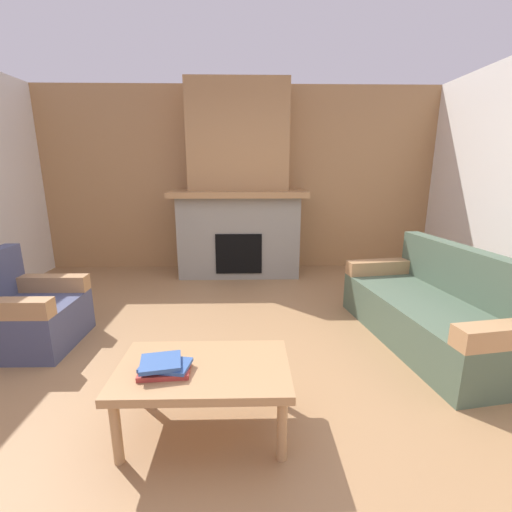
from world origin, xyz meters
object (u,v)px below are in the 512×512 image
Objects in this scene: fireplace at (239,195)px; couch at (435,311)px; coffee_table at (204,374)px; armchair at (25,314)px.

couch is (1.82, -2.21, -0.88)m from fireplace.
couch is at bearing 29.01° from coffee_table.
couch is 2.24m from coffee_table.
fireplace is at bearing 87.68° from coffee_table.
armchair is 2.03m from coffee_table.
fireplace reaches higher than couch.
fireplace is 3.00m from armchair.
couch is at bearing -0.07° from armchair.
couch is at bearing -50.43° from fireplace.
armchair is at bearing -129.91° from fireplace.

